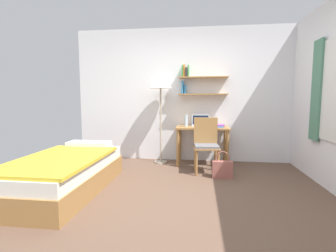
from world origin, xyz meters
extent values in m
plane|color=brown|center=(0.00, 0.00, 0.00)|extent=(5.28, 5.28, 0.00)
cube|color=white|center=(0.00, 2.02, 1.30)|extent=(4.40, 0.05, 2.60)
cube|color=#9E703D|center=(0.32, 1.89, 1.32)|extent=(0.93, 0.22, 0.02)
cube|color=#3384C6|center=(-0.07, 1.92, 1.45)|extent=(0.03, 0.15, 0.24)
cube|color=#3384C6|center=(-0.02, 1.93, 1.41)|extent=(0.03, 0.13, 0.17)
cube|color=#9E703D|center=(0.32, 1.89, 1.64)|extent=(0.93, 0.22, 0.02)
cube|color=#4CA856|center=(-0.07, 1.90, 1.76)|extent=(0.02, 0.17, 0.22)
cube|color=orange|center=(-0.04, 1.90, 1.76)|extent=(0.02, 0.17, 0.23)
cube|color=#333338|center=(0.00, 1.90, 1.73)|extent=(0.03, 0.17, 0.18)
cube|color=#4CA856|center=(0.04, 1.93, 1.76)|extent=(0.02, 0.13, 0.23)
cube|color=#4C7F66|center=(1.96, 0.97, 1.35)|extent=(0.03, 0.28, 1.46)
cube|color=#9E703D|center=(-1.51, 0.09, 0.14)|extent=(0.96, 1.94, 0.28)
cube|color=silver|center=(-1.51, 0.09, 0.36)|extent=(0.92, 1.88, 0.16)
cube|color=gold|center=(-1.51, -0.03, 0.46)|extent=(0.98, 1.59, 0.04)
cube|color=white|center=(-1.51, 0.84, 0.49)|extent=(0.67, 0.28, 0.10)
cube|color=#9E703D|center=(0.32, 1.70, 0.70)|extent=(0.97, 0.56, 0.03)
cylinder|color=#9E703D|center=(-0.11, 1.47, 0.34)|extent=(0.06, 0.06, 0.68)
cylinder|color=#9E703D|center=(0.76, 1.47, 0.34)|extent=(0.06, 0.06, 0.68)
cylinder|color=#9E703D|center=(-0.11, 1.93, 0.34)|extent=(0.06, 0.06, 0.68)
cylinder|color=#9E703D|center=(0.76, 1.93, 0.34)|extent=(0.06, 0.06, 0.68)
cube|color=#9E703D|center=(0.39, 1.14, 0.43)|extent=(0.45, 0.42, 0.03)
cube|color=slate|center=(0.39, 1.14, 0.46)|extent=(0.41, 0.39, 0.04)
cube|color=#9E703D|center=(0.37, 1.31, 0.70)|extent=(0.40, 0.07, 0.44)
cylinder|color=#9E703D|center=(0.23, 0.97, 0.21)|extent=(0.04, 0.04, 0.42)
cylinder|color=#9E703D|center=(0.57, 1.00, 0.21)|extent=(0.04, 0.04, 0.42)
cylinder|color=#9E703D|center=(0.20, 1.28, 0.21)|extent=(0.04, 0.04, 0.42)
cylinder|color=#9E703D|center=(0.55, 1.31, 0.21)|extent=(0.04, 0.04, 0.42)
cylinder|color=#B2A893|center=(-0.47, 1.72, 0.01)|extent=(0.24, 0.24, 0.02)
cylinder|color=#B2A893|center=(-0.47, 1.72, 0.73)|extent=(0.03, 0.03, 1.40)
cone|color=silver|center=(-0.47, 1.72, 1.54)|extent=(0.43, 0.43, 0.22)
cube|color=#B7BABF|center=(0.29, 1.76, 0.72)|extent=(0.33, 0.22, 0.01)
cube|color=#B7BABF|center=(0.29, 1.85, 0.83)|extent=(0.33, 0.05, 0.21)
cube|color=black|center=(0.29, 1.84, 0.83)|extent=(0.29, 0.04, 0.17)
cylinder|color=silver|center=(0.02, 1.69, 0.82)|extent=(0.06, 0.06, 0.22)
cube|color=#3384C6|center=(0.62, 1.68, 0.73)|extent=(0.14, 0.22, 0.02)
cube|color=purple|center=(0.64, 1.68, 0.75)|extent=(0.15, 0.21, 0.03)
cube|color=#99564C|center=(0.63, 0.92, 0.13)|extent=(0.31, 0.13, 0.27)
torus|color=#99564C|center=(0.63, 0.92, 0.32)|extent=(0.21, 0.02, 0.21)
camera|label=1|loc=(0.27, -2.97, 1.23)|focal=26.78mm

